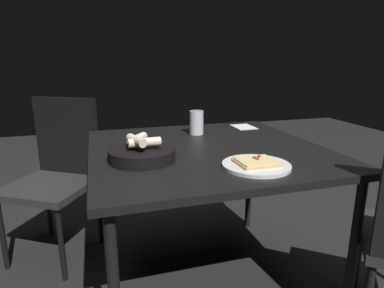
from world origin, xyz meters
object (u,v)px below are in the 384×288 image
(dining_table, at_px, (206,159))
(beer_glass, at_px, (196,124))
(chair_far, at_px, (58,167))
(pizza_plate, at_px, (256,165))
(bread_basket, at_px, (142,153))

(dining_table, height_order, beer_glass, beer_glass)
(beer_glass, distance_m, chair_far, 0.87)
(pizza_plate, distance_m, beer_glass, 0.62)
(chair_far, bearing_deg, beer_glass, 70.33)
(pizza_plate, height_order, bread_basket, bread_basket)
(bread_basket, distance_m, chair_far, 0.84)
(pizza_plate, xyz_separation_m, beer_glass, (-0.62, -0.05, 0.05))
(dining_table, xyz_separation_m, bread_basket, (0.12, -0.33, 0.09))
(bread_basket, bearing_deg, pizza_plate, 62.84)
(beer_glass, relative_size, chair_far, 0.14)
(beer_glass, bearing_deg, bread_basket, -42.14)
(chair_far, bearing_deg, pizza_plate, 42.77)
(pizza_plate, bearing_deg, dining_table, -164.93)
(pizza_plate, bearing_deg, bread_basket, -117.16)
(dining_table, distance_m, pizza_plate, 0.36)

